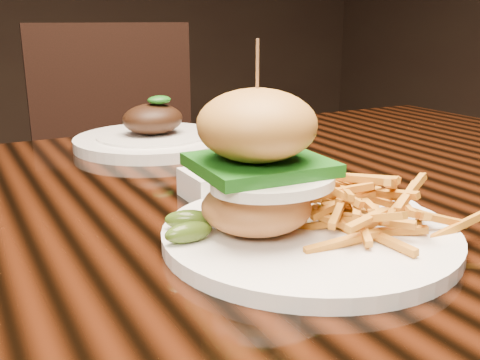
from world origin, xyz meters
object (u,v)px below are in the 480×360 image
far_dish (154,137)px  dining_table (187,259)px  chair_far (124,175)px  burger_plate (300,195)px

far_dish → dining_table: bearing=-102.9°
dining_table → chair_far: 0.92m
chair_far → dining_table: bearing=-96.0°
dining_table → far_dish: bearing=77.1°
chair_far → far_dish: bearing=-95.4°
burger_plate → chair_far: chair_far is taller
dining_table → chair_far: chair_far is taller
far_dish → chair_far: size_ratio=0.28×
far_dish → burger_plate: bearing=-92.7°
dining_table → burger_plate: burger_plate is taller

